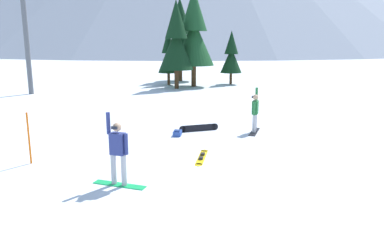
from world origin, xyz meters
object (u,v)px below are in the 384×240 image
Objects in this scene: pine_tree_leaning at (180,36)px; pine_tree_young at (231,55)px; snowboarder_foreground at (118,152)px; loose_snowboard_near_left at (202,157)px; pine_tree_short at (194,33)px; snowboarder_midground at (255,112)px; pine_tree_twin at (176,41)px; trail_marker_pole at (29,138)px; pine_tree_slender at (168,54)px; ski_lift_tower at (24,13)px; loose_snowboard_far_spare at (199,128)px; backpack_blue at (177,133)px.

pine_tree_leaning reaches higher than pine_tree_young.
snowboarder_foreground reaches higher than loose_snowboard_near_left.
pine_tree_short is at bearing -94.85° from pine_tree_leaning.
pine_tree_twin is at bearing 83.58° from snowboarder_midground.
pine_tree_young reaches higher than trail_marker_pole.
pine_tree_slender is (1.96, 18.44, 1.83)m from snowboarder_midground.
pine_tree_twin is 0.70× the size of ski_lift_tower.
pine_tree_twin is (1.76, 15.62, 3.04)m from snowboarder_midground.
ski_lift_tower is at bearing 175.25° from pine_tree_twin.
pine_tree_twin reaches higher than loose_snowboard_far_spare.
snowboarder_midground is 0.40× the size of pine_tree_young.
snowboarder_foreground is 24.07m from pine_tree_slender.
snowboarder_midground is 19.77m from ski_lift_tower.
pine_tree_slender is at bearing 9.23° from ski_lift_tower.
pine_tree_slender reaches higher than trail_marker_pole.
pine_tree_slender reaches higher than snowboarder_midground.
pine_tree_short reaches higher than pine_tree_leaning.
pine_tree_twin is 11.53m from ski_lift_tower.
pine_tree_twin is (10.77, 16.66, 3.09)m from trail_marker_pole.
ski_lift_tower is at bearing -170.77° from pine_tree_slender.
pine_tree_twin is (5.13, 15.02, 3.82)m from backpack_blue.
snowboarder_foreground is at bearing -125.79° from backpack_blue.
pine_tree_slender is 5.72m from pine_tree_young.
snowboarder_foreground is at bearing -116.75° from pine_tree_short.
loose_snowboard_near_left is (3.09, 1.44, -0.95)m from snowboarder_foreground.
pine_tree_slender is at bearing 60.60° from trail_marker_pole.
pine_tree_slender reaches higher than backpack_blue.
pine_tree_young is (16.44, 17.78, 1.80)m from trail_marker_pole.
pine_tree_leaning is at bearing 79.18° from snowboarder_midground.
snowboarder_midground is at bearing -102.46° from pine_tree_short.
snowboarder_midground reaches higher than loose_snowboard_near_left.
trail_marker_pole is 18.32m from ski_lift_tower.
pine_tree_short is at bearing -49.03° from pine_tree_slender.
loose_snowboard_near_left is 20.85m from ski_lift_tower.
loose_snowboard_far_spare is (1.36, 3.58, 0.13)m from loose_snowboard_near_left.
backpack_blue is 19.58m from pine_tree_young.
pine_tree_slender is at bearing 83.93° from snowboarder_midground.
snowboarder_midground is 1.14× the size of trail_marker_pole.
pine_tree_short is (12.66, 17.54, 3.72)m from trail_marker_pole.
backpack_blue is 0.07× the size of pine_tree_leaning.
loose_snowboard_far_spare is 15.57m from pine_tree_twin.
pine_tree_leaning reaches higher than backpack_blue.
pine_tree_twin is at bearing 57.12° from trail_marker_pole.
snowboarder_foreground is 0.20× the size of ski_lift_tower.
ski_lift_tower is at bearing 111.20° from backpack_blue.
loose_snowboard_far_spare is at bearing -105.23° from pine_tree_twin.
loose_snowboard_near_left is at bearing -93.62° from backpack_blue.
trail_marker_pole is (-2.35, 2.92, -0.12)m from snowboarder_foreground.
snowboarder_midground is at bearing -10.16° from backpack_blue.
pine_tree_young is at bearing 55.76° from snowboarder_foreground.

